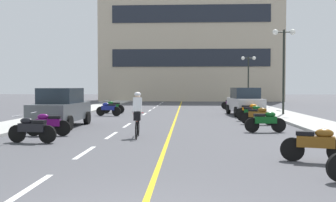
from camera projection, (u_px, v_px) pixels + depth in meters
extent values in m
plane|color=#47474C|center=(173.00, 115.00, 26.27)|extent=(140.00, 140.00, 0.00)
cube|color=#A8A8A3|center=(78.00, 111.00, 29.60)|extent=(2.40, 72.00, 0.12)
cube|color=#A8A8A3|center=(273.00, 112.00, 28.91)|extent=(2.40, 72.00, 0.12)
cube|color=silver|center=(30.00, 188.00, 7.40)|extent=(0.14, 2.20, 0.01)
cube|color=silver|center=(85.00, 152.00, 11.39)|extent=(0.14, 2.20, 0.01)
cube|color=silver|center=(112.00, 135.00, 15.38)|extent=(0.14, 2.20, 0.01)
cube|color=silver|center=(127.00, 125.00, 19.37)|extent=(0.14, 2.20, 0.01)
cube|color=silver|center=(137.00, 119.00, 23.37)|extent=(0.14, 2.20, 0.01)
cube|color=silver|center=(145.00, 114.00, 27.36)|extent=(0.14, 2.20, 0.01)
cube|color=silver|center=(150.00, 110.00, 31.35)|extent=(0.14, 2.20, 0.01)
cube|color=silver|center=(154.00, 108.00, 35.34)|extent=(0.14, 2.20, 0.01)
cube|color=silver|center=(157.00, 106.00, 39.34)|extent=(0.14, 2.20, 0.01)
cube|color=silver|center=(160.00, 104.00, 43.33)|extent=(0.14, 2.20, 0.01)
cube|color=silver|center=(162.00, 102.00, 47.32)|extent=(0.14, 2.20, 0.01)
cube|color=silver|center=(164.00, 101.00, 51.32)|extent=(0.14, 2.20, 0.01)
cube|color=gold|center=(178.00, 112.00, 29.25)|extent=(0.12, 66.00, 0.01)
cube|color=#BCAD93|center=(191.00, 32.00, 53.45)|extent=(23.65, 7.27, 18.39)
cube|color=#1E232D|center=(191.00, 58.00, 49.91)|extent=(19.86, 0.10, 2.21)
cube|color=#1E232D|center=(191.00, 14.00, 49.71)|extent=(19.86, 0.10, 2.21)
cylinder|color=black|center=(284.00, 72.00, 25.47)|extent=(0.14, 0.14, 5.41)
cylinder|color=black|center=(284.00, 32.00, 25.37)|extent=(1.10, 0.08, 0.08)
sphere|color=white|center=(275.00, 32.00, 25.40)|extent=(0.36, 0.36, 0.36)
sphere|color=white|center=(293.00, 32.00, 25.35)|extent=(0.36, 0.36, 0.36)
cylinder|color=black|center=(248.00, 80.00, 39.80)|extent=(0.14, 0.14, 4.76)
cylinder|color=black|center=(248.00, 58.00, 39.72)|extent=(1.10, 0.08, 0.08)
sphere|color=white|center=(243.00, 58.00, 39.75)|extent=(0.36, 0.36, 0.36)
sphere|color=white|center=(254.00, 58.00, 39.69)|extent=(0.36, 0.36, 0.36)
cylinder|color=black|center=(54.00, 118.00, 20.06)|extent=(0.24, 0.65, 0.64)
cylinder|color=black|center=(87.00, 118.00, 19.93)|extent=(0.24, 0.65, 0.64)
cylinder|color=black|center=(31.00, 123.00, 17.27)|extent=(0.24, 0.65, 0.64)
cylinder|color=black|center=(69.00, 123.00, 17.14)|extent=(0.24, 0.65, 0.64)
cube|color=#4C5156|center=(61.00, 112.00, 18.58)|extent=(1.82, 4.25, 0.80)
cube|color=#1E2833|center=(61.00, 96.00, 18.56)|extent=(1.62, 2.24, 0.70)
cylinder|color=black|center=(228.00, 109.00, 27.57)|extent=(0.27, 0.65, 0.64)
cylinder|color=black|center=(253.00, 109.00, 27.62)|extent=(0.27, 0.65, 0.64)
cylinder|color=black|center=(236.00, 112.00, 24.78)|extent=(0.27, 0.65, 0.64)
cylinder|color=black|center=(263.00, 112.00, 24.82)|extent=(0.27, 0.65, 0.64)
cube|color=#B7B7BC|center=(245.00, 104.00, 26.18)|extent=(2.01, 4.32, 0.80)
cube|color=#1E2833|center=(245.00, 93.00, 26.16)|extent=(1.72, 2.31, 0.70)
cylinder|color=black|center=(292.00, 149.00, 10.06)|extent=(0.60, 0.27, 0.60)
cube|color=brown|center=(316.00, 142.00, 9.87)|extent=(0.94, 0.53, 0.28)
ellipsoid|color=brown|center=(324.00, 133.00, 9.79)|extent=(0.49, 0.36, 0.22)
cube|color=black|center=(305.00, 133.00, 9.94)|extent=(0.49, 0.36, 0.10)
cylinder|color=black|center=(17.00, 134.00, 13.39)|extent=(0.61, 0.17, 0.60)
cylinder|color=black|center=(48.00, 134.00, 13.22)|extent=(0.61, 0.17, 0.60)
cube|color=black|center=(32.00, 127.00, 13.30)|extent=(0.93, 0.38, 0.28)
ellipsoid|color=black|center=(26.00, 121.00, 13.32)|extent=(0.46, 0.29, 0.22)
cube|color=black|center=(39.00, 122.00, 13.25)|extent=(0.46, 0.29, 0.10)
cylinder|color=silver|center=(17.00, 116.00, 13.37)|extent=(0.10, 0.60, 0.03)
cylinder|color=black|center=(34.00, 128.00, 15.15)|extent=(0.61, 0.14, 0.60)
cylinder|color=black|center=(63.00, 128.00, 15.18)|extent=(0.61, 0.14, 0.60)
cube|color=#590C59|center=(48.00, 122.00, 15.16)|extent=(0.92, 0.34, 0.28)
ellipsoid|color=#590C59|center=(43.00, 117.00, 15.15)|extent=(0.46, 0.27, 0.22)
cube|color=black|center=(55.00, 117.00, 15.16)|extent=(0.46, 0.27, 0.10)
cylinder|color=silver|center=(34.00, 113.00, 15.13)|extent=(0.07, 0.60, 0.03)
cylinder|color=black|center=(279.00, 125.00, 16.35)|extent=(0.61, 0.14, 0.60)
cylinder|color=black|center=(252.00, 125.00, 16.34)|extent=(0.61, 0.14, 0.60)
cube|color=#0C4C19|center=(265.00, 120.00, 16.34)|extent=(0.92, 0.34, 0.28)
ellipsoid|color=#0C4C19|center=(270.00, 115.00, 16.33)|extent=(0.45, 0.27, 0.22)
cube|color=black|center=(259.00, 115.00, 16.33)|extent=(0.45, 0.27, 0.10)
cylinder|color=silver|center=(279.00, 111.00, 16.33)|extent=(0.07, 0.60, 0.03)
cylinder|color=black|center=(269.00, 119.00, 19.43)|extent=(0.60, 0.29, 0.60)
cylinder|color=black|center=(247.00, 118.00, 19.83)|extent=(0.60, 0.29, 0.60)
cube|color=brown|center=(258.00, 114.00, 19.62)|extent=(0.94, 0.56, 0.28)
ellipsoid|color=brown|center=(262.00, 110.00, 19.54)|extent=(0.49, 0.37, 0.22)
cube|color=black|center=(253.00, 110.00, 19.71)|extent=(0.49, 0.37, 0.10)
cylinder|color=silver|center=(269.00, 107.00, 19.41)|extent=(0.22, 0.58, 0.03)
cylinder|color=black|center=(263.00, 116.00, 21.49)|extent=(0.61, 0.17, 0.60)
cylinder|color=black|center=(242.00, 116.00, 21.67)|extent=(0.61, 0.17, 0.60)
cube|color=#0C4C19|center=(252.00, 112.00, 21.57)|extent=(0.93, 0.39, 0.28)
ellipsoid|color=#0C4C19|center=(256.00, 108.00, 21.53)|extent=(0.47, 0.29, 0.22)
cube|color=black|center=(248.00, 108.00, 21.60)|extent=(0.47, 0.29, 0.10)
cylinder|color=silver|center=(263.00, 105.00, 21.46)|extent=(0.10, 0.60, 0.03)
cylinder|color=black|center=(259.00, 113.00, 23.64)|extent=(0.61, 0.15, 0.60)
cylinder|color=black|center=(240.00, 113.00, 23.79)|extent=(0.61, 0.15, 0.60)
cube|color=orange|center=(250.00, 110.00, 23.71)|extent=(0.92, 0.36, 0.28)
ellipsoid|color=orange|center=(253.00, 106.00, 23.67)|extent=(0.46, 0.28, 0.22)
cube|color=black|center=(246.00, 106.00, 23.73)|extent=(0.46, 0.28, 0.10)
cylinder|color=silver|center=(259.00, 103.00, 23.62)|extent=(0.08, 0.60, 0.03)
cylinder|color=black|center=(101.00, 111.00, 25.72)|extent=(0.61, 0.24, 0.60)
cylinder|color=black|center=(116.00, 111.00, 25.41)|extent=(0.61, 0.24, 0.60)
cube|color=navy|center=(109.00, 108.00, 25.55)|extent=(0.94, 0.48, 0.28)
ellipsoid|color=navy|center=(106.00, 104.00, 25.60)|extent=(0.48, 0.34, 0.22)
cube|color=black|center=(112.00, 105.00, 25.48)|extent=(0.48, 0.34, 0.10)
cylinder|color=silver|center=(101.00, 102.00, 25.70)|extent=(0.17, 0.59, 0.03)
cylinder|color=black|center=(106.00, 109.00, 28.14)|extent=(0.60, 0.27, 0.60)
cylinder|color=black|center=(120.00, 109.00, 27.78)|extent=(0.60, 0.27, 0.60)
cube|color=#0C4C19|center=(113.00, 106.00, 27.95)|extent=(0.94, 0.52, 0.28)
ellipsoid|color=#0C4C19|center=(111.00, 103.00, 28.01)|extent=(0.49, 0.36, 0.22)
cube|color=black|center=(116.00, 103.00, 27.86)|extent=(0.49, 0.36, 0.10)
cylinder|color=silver|center=(106.00, 101.00, 28.12)|extent=(0.20, 0.58, 0.03)
cylinder|color=black|center=(241.00, 107.00, 31.26)|extent=(0.61, 0.21, 0.60)
cylinder|color=black|center=(228.00, 107.00, 31.10)|extent=(0.61, 0.21, 0.60)
cube|color=maroon|center=(235.00, 104.00, 31.17)|extent=(0.94, 0.45, 0.28)
ellipsoid|color=maroon|center=(237.00, 101.00, 31.19)|extent=(0.48, 0.32, 0.22)
cube|color=black|center=(232.00, 101.00, 31.13)|extent=(0.48, 0.32, 0.10)
cylinder|color=silver|center=(241.00, 99.00, 31.24)|extent=(0.15, 0.59, 0.03)
cylinder|color=black|center=(238.00, 106.00, 33.07)|extent=(0.61, 0.23, 0.60)
cylinder|color=black|center=(225.00, 105.00, 33.37)|extent=(0.61, 0.23, 0.60)
cube|color=#590C59|center=(231.00, 103.00, 33.21)|extent=(0.94, 0.47, 0.28)
ellipsoid|color=#590C59|center=(234.00, 100.00, 33.15)|extent=(0.48, 0.33, 0.22)
cube|color=black|center=(228.00, 101.00, 33.27)|extent=(0.48, 0.33, 0.10)
cylinder|color=silver|center=(238.00, 98.00, 33.05)|extent=(0.16, 0.59, 0.03)
torus|color=black|center=(138.00, 127.00, 15.24)|extent=(0.08, 0.72, 0.72)
torus|color=black|center=(136.00, 130.00, 14.19)|extent=(0.08, 0.72, 0.72)
cylinder|color=red|center=(137.00, 120.00, 14.68)|extent=(0.09, 0.95, 0.04)
cube|color=black|center=(137.00, 115.00, 14.53)|extent=(0.11, 0.21, 0.06)
cylinder|color=red|center=(138.00, 113.00, 15.12)|extent=(0.42, 0.05, 0.03)
cube|color=black|center=(137.00, 117.00, 14.58)|extent=(0.26, 0.37, 0.28)
cube|color=white|center=(137.00, 105.00, 14.71)|extent=(0.34, 0.47, 0.61)
sphere|color=beige|center=(138.00, 96.00, 14.83)|extent=(0.20, 0.20, 0.20)
ellipsoid|color=white|center=(138.00, 94.00, 14.83)|extent=(0.24, 0.26, 0.16)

